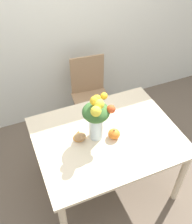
% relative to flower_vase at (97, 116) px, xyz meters
% --- Properties ---
extents(ground_plane, '(12.00, 12.00, 0.00)m').
position_rel_flower_vase_xyz_m(ground_plane, '(0.09, -0.03, -0.98)').
color(ground_plane, brown).
extents(wall_back, '(8.00, 0.06, 2.70)m').
position_rel_flower_vase_xyz_m(wall_back, '(0.09, 1.25, 0.37)').
color(wall_back, silver).
rests_on(wall_back, ground_plane).
extents(dining_table, '(1.25, 0.99, 0.73)m').
position_rel_flower_vase_xyz_m(dining_table, '(0.09, -0.03, -0.33)').
color(dining_table, beige).
rests_on(dining_table, ground_plane).
extents(flower_vase, '(0.26, 0.25, 0.45)m').
position_rel_flower_vase_xyz_m(flower_vase, '(0.00, 0.00, 0.00)').
color(flower_vase, silver).
rests_on(flower_vase, dining_table).
extents(pumpkin, '(0.10, 0.10, 0.10)m').
position_rel_flower_vase_xyz_m(pumpkin, '(0.14, -0.07, -0.20)').
color(pumpkin, orange).
rests_on(pumpkin, dining_table).
extents(turkey_figurine, '(0.11, 0.14, 0.09)m').
position_rel_flower_vase_xyz_m(turkey_figurine, '(-0.15, 0.03, -0.20)').
color(turkey_figurine, '#A87A4C').
rests_on(turkey_figurine, dining_table).
extents(dining_chair_near_window, '(0.46, 0.46, 0.92)m').
position_rel_flower_vase_xyz_m(dining_chair_near_window, '(0.28, 0.85, -0.50)').
color(dining_chair_near_window, '#9E7A56').
rests_on(dining_chair_near_window, ground_plane).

